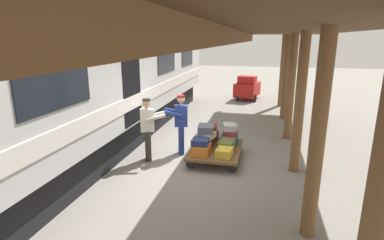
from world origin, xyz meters
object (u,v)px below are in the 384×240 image
suitcase_cream_canvas (206,135)px  suitcase_orange_carryall (201,149)px  suitcase_olive_duffel (227,145)px  suitcase_gray_aluminum (230,127)px  suitcase_yellow_case (224,152)px  train_car (81,82)px  suitcase_slate_roller (206,129)px  luggage_cart (216,150)px  suitcase_brown_leather (209,137)px  suitcase_burgundy_valise (231,133)px  baggage_tug (247,88)px  porter_by_door (148,127)px  suitcase_maroon_trunk (210,129)px  suitcase_teal_softside (229,140)px  porter_in_overalls (180,122)px  suitcase_navy_fabric (200,142)px  suitcase_black_hardshell (205,143)px

suitcase_cream_canvas → suitcase_orange_carryall: bearing=87.4°
suitcase_olive_duffel → suitcase_gray_aluminum: (-0.01, -0.52, 0.35)m
suitcase_yellow_case → suitcase_orange_carryall: bearing=0.0°
suitcase_cream_canvas → suitcase_gray_aluminum: bearing=-137.2°
suitcase_yellow_case → suitcase_cream_canvas: 0.81m
suitcase_yellow_case → train_car: bearing=-3.0°
train_car → suitcase_slate_roller: train_car is taller
suitcase_orange_carryall → suitcase_gray_aluminum: bearing=-120.0°
suitcase_cream_canvas → luggage_cart: bearing=-176.2°
suitcase_brown_leather → suitcase_orange_carryall: size_ratio=1.13×
suitcase_orange_carryall → suitcase_slate_roller: suitcase_slate_roller is taller
suitcase_slate_roller → suitcase_burgundy_valise: bearing=-140.6°
train_car → suitcase_gray_aluminum: (-4.04, -0.84, -1.27)m
suitcase_brown_leather → baggage_tug: baggage_tug is taller
train_car → porter_by_door: bearing=175.6°
suitcase_slate_roller → suitcase_olive_duffel: bearing=-179.4°
suitcase_brown_leather → suitcase_yellow_case: (-0.60, 1.06, -0.03)m
suitcase_brown_leather → luggage_cart: bearing=119.3°
suitcase_cream_canvas → suitcase_maroon_trunk: suitcase_maroon_trunk is taller
suitcase_teal_softside → suitcase_yellow_case: suitcase_yellow_case is taller
suitcase_slate_roller → porter_in_overalls: porter_in_overalls is taller
train_car → porter_in_overalls: bearing=-169.4°
suitcase_navy_fabric → suitcase_burgundy_valise: bearing=-122.5°
suitcase_brown_leather → suitcase_black_hardshell: bearing=90.0°
suitcase_burgundy_valise → baggage_tug: bearing=-90.0°
suitcase_navy_fabric → suitcase_burgundy_valise: suitcase_navy_fabric is taller
suitcase_olive_duffel → suitcase_navy_fabric: (0.62, 0.53, 0.21)m
porter_by_door → suitcase_olive_duffel: bearing=-167.0°
suitcase_brown_leather → suitcase_olive_duffel: suitcase_brown_leather is taller
suitcase_black_hardshell → porter_by_door: 1.61m
suitcase_brown_leather → porter_by_door: porter_by_door is taller
suitcase_olive_duffel → suitcase_cream_canvas: size_ratio=1.24×
suitcase_gray_aluminum → porter_by_door: bearing=25.8°
suitcase_maroon_trunk → suitcase_olive_duffel: bearing=136.9°
suitcase_olive_duffel → suitcase_maroon_trunk: 0.80m
train_car → suitcase_black_hardshell: 3.81m
suitcase_navy_fabric → suitcase_slate_roller: suitcase_slate_roller is taller
suitcase_yellow_case → suitcase_teal_softside: bearing=-90.0°
suitcase_orange_carryall → suitcase_olive_duffel: suitcase_orange_carryall is taller
suitcase_orange_carryall → suitcase_navy_fabric: 0.21m
luggage_cart → train_car: bearing=4.9°
suitcase_gray_aluminum → train_car: bearing=11.8°
suitcase_cream_canvas → suitcase_maroon_trunk: 0.54m
luggage_cart → suitcase_maroon_trunk: 0.72m
baggage_tug → suitcase_brown_leather: bearing=85.7°
suitcase_orange_carryall → suitcase_olive_duffel: (-0.60, -0.53, -0.01)m
suitcase_orange_carryall → train_car: bearing=-3.5°
suitcase_maroon_trunk → suitcase_cream_canvas: bearing=88.5°
suitcase_navy_fabric → porter_in_overalls: bearing=-44.4°
suitcase_gray_aluminum → porter_in_overalls: porter_in_overalls is taller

